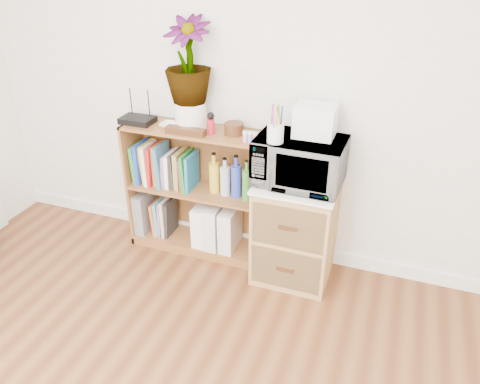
% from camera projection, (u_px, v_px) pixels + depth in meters
% --- Properties ---
extents(skirting_board, '(4.00, 0.02, 0.10)m').
position_uv_depth(skirting_board, '(249.00, 240.00, 3.56)').
color(skirting_board, white).
rests_on(skirting_board, ground).
extents(bookshelf, '(1.00, 0.30, 0.95)m').
position_uv_depth(bookshelf, '(197.00, 192.00, 3.35)').
color(bookshelf, brown).
rests_on(bookshelf, ground).
extents(wicker_unit, '(0.50, 0.45, 0.70)m').
position_uv_depth(wicker_unit, '(295.00, 231.00, 3.12)').
color(wicker_unit, '#9E7542').
rests_on(wicker_unit, ground).
extents(microwave, '(0.55, 0.38, 0.30)m').
position_uv_depth(microwave, '(299.00, 161.00, 2.87)').
color(microwave, silver).
rests_on(microwave, wicker_unit).
extents(pen_cup, '(0.10, 0.10, 0.11)m').
position_uv_depth(pen_cup, '(275.00, 134.00, 2.72)').
color(pen_cup, white).
rests_on(pen_cup, microwave).
extents(small_appliance, '(0.24, 0.20, 0.19)m').
position_uv_depth(small_appliance, '(315.00, 121.00, 2.79)').
color(small_appliance, white).
rests_on(small_appliance, microwave).
extents(router, '(0.23, 0.16, 0.04)m').
position_uv_depth(router, '(138.00, 120.00, 3.22)').
color(router, black).
rests_on(router, bookshelf).
extents(white_bowl, '(0.13, 0.13, 0.03)m').
position_uv_depth(white_bowl, '(170.00, 126.00, 3.14)').
color(white_bowl, white).
rests_on(white_bowl, bookshelf).
extents(plant_pot, '(0.21, 0.21, 0.18)m').
position_uv_depth(plant_pot, '(191.00, 115.00, 3.10)').
color(plant_pot, white).
rests_on(plant_pot, bookshelf).
extents(potted_plant, '(0.30, 0.30, 0.54)m').
position_uv_depth(potted_plant, '(188.00, 61.00, 2.93)').
color(potted_plant, '#386D2B').
rests_on(potted_plant, plant_pot).
extents(trinket_box, '(0.27, 0.07, 0.04)m').
position_uv_depth(trinket_box, '(186.00, 131.00, 3.03)').
color(trinket_box, '#351A0E').
rests_on(trinket_box, bookshelf).
extents(kokeshi_doll, '(0.05, 0.05, 0.10)m').
position_uv_depth(kokeshi_doll, '(211.00, 127.00, 3.02)').
color(kokeshi_doll, '#AB1526').
rests_on(kokeshi_doll, bookshelf).
extents(wooden_bowl, '(0.13, 0.13, 0.08)m').
position_uv_depth(wooden_bowl, '(234.00, 129.00, 3.03)').
color(wooden_bowl, '#3D2310').
rests_on(wooden_bowl, bookshelf).
extents(paint_jars, '(0.10, 0.04, 0.05)m').
position_uv_depth(paint_jars, '(250.00, 139.00, 2.91)').
color(paint_jars, '#CC7182').
rests_on(paint_jars, bookshelf).
extents(file_box, '(0.10, 0.26, 0.32)m').
position_uv_depth(file_box, '(145.00, 210.00, 3.60)').
color(file_box, slate).
rests_on(file_box, bookshelf).
extents(magazine_holder_left, '(0.10, 0.25, 0.31)m').
position_uv_depth(magazine_holder_left, '(203.00, 223.00, 3.45)').
color(magazine_holder_left, white).
rests_on(magazine_holder_left, bookshelf).
extents(magazine_holder_mid, '(0.10, 0.26, 0.33)m').
position_uv_depth(magazine_holder_mid, '(215.00, 224.00, 3.41)').
color(magazine_holder_mid, silver).
rests_on(magazine_holder_mid, bookshelf).
extents(magazine_holder_right, '(0.10, 0.25, 0.32)m').
position_uv_depth(magazine_holder_right, '(230.00, 228.00, 3.38)').
color(magazine_holder_right, silver).
rests_on(magazine_holder_right, bookshelf).
extents(cookbooks, '(0.45, 0.20, 0.31)m').
position_uv_depth(cookbooks, '(164.00, 166.00, 3.34)').
color(cookbooks, '#217C34').
rests_on(cookbooks, bookshelf).
extents(liquor_bottles, '(0.31, 0.07, 0.30)m').
position_uv_depth(liquor_bottles, '(229.00, 176.00, 3.19)').
color(liquor_bottles, gold).
rests_on(liquor_bottles, bookshelf).
extents(lower_books, '(0.15, 0.19, 0.30)m').
position_uv_depth(lower_books, '(165.00, 216.00, 3.56)').
color(lower_books, orange).
rests_on(lower_books, bookshelf).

